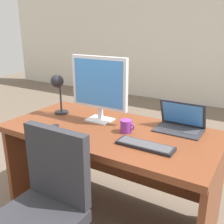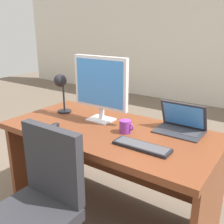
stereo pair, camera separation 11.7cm
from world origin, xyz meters
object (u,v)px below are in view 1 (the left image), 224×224
Objects in this scene: keyboard at (145,145)px; coffee_mug at (126,126)px; laptop at (181,121)px; desk at (112,150)px; monitor at (99,85)px; desk_lamp at (58,86)px; mouse at (55,127)px.

coffee_mug is at bearing 144.60° from keyboard.
laptop reaches higher than keyboard.
desk is 0.52m from monitor.
desk is at bearing 165.22° from coffee_mug.
coffee_mug reaches higher than desk.
desk_lamp reaches higher than desk.
mouse reaches higher than desk.
mouse is (-0.19, -0.33, -0.28)m from monitor.
monitor is at bearing 5.63° from desk_lamp.
monitor is 0.68m from laptop.
laptop is at bearing 76.82° from keyboard.
desk_lamp is (-0.55, 0.03, 0.44)m from desk.
coffee_mug reaches higher than mouse.
monitor reaches higher than desk_lamp.
laptop reaches higher than coffee_mug.
coffee_mug is at bearing 24.45° from mouse.
mouse is at bearing -174.65° from keyboard.
monitor is 1.49× the size of desk_lamp.
monitor is at bearing 156.58° from desk.
coffee_mug is at bearing -5.57° from desk_lamp.
coffee_mug is at bearing -140.31° from laptop.
coffee_mug is (-0.22, 0.16, 0.04)m from keyboard.
desk_lamp is (-0.91, 0.22, 0.24)m from keyboard.
coffee_mug is (0.69, -0.07, -0.20)m from desk_lamp.
monitor is 6.09× the size of mouse.
keyboard reaches higher than desk.
monitor is at bearing 160.51° from coffee_mug.
monitor is 1.38× the size of keyboard.
monitor is 4.65× the size of coffee_mug.
laptop is at bearing 31.07° from mouse.
desk_lamp is 3.12× the size of coffee_mug.
mouse is at bearing -143.24° from desk.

